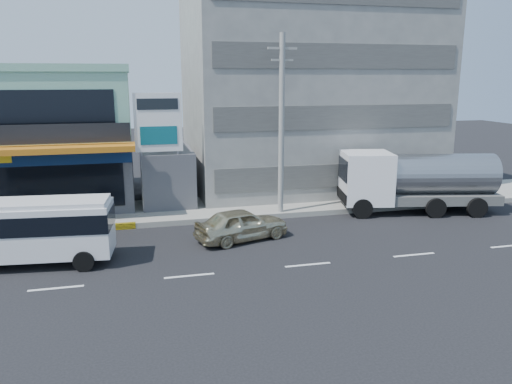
{
  "coord_description": "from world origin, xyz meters",
  "views": [
    {
      "loc": [
        -1.88,
        -18.69,
        7.76
      ],
      "look_at": [
        3.86,
        4.54,
        2.2
      ],
      "focal_mm": 35.0,
      "sensor_mm": 36.0,
      "label": 1
    }
  ],
  "objects_px": {
    "utility_pole_near": "(281,126)",
    "sedan": "(242,224)",
    "concrete_building": "(305,87)",
    "satellite_dish": "(166,149)",
    "billboard": "(158,129)",
    "shop_building": "(30,140)",
    "minibus": "(30,227)",
    "tanker_truck": "(413,180)"
  },
  "relations": [
    {
      "from": "billboard",
      "to": "minibus",
      "type": "height_order",
      "value": "billboard"
    },
    {
      "from": "shop_building",
      "to": "concrete_building",
      "type": "bearing_deg",
      "value": 3.35
    },
    {
      "from": "billboard",
      "to": "satellite_dish",
      "type": "bearing_deg",
      "value": 74.48
    },
    {
      "from": "shop_building",
      "to": "satellite_dish",
      "type": "height_order",
      "value": "shop_building"
    },
    {
      "from": "shop_building",
      "to": "minibus",
      "type": "bearing_deg",
      "value": -81.09
    },
    {
      "from": "satellite_dish",
      "to": "billboard",
      "type": "distance_m",
      "value": 2.31
    },
    {
      "from": "billboard",
      "to": "utility_pole_near",
      "type": "xyz_separation_m",
      "value": [
        6.5,
        -1.8,
        0.22
      ]
    },
    {
      "from": "concrete_building",
      "to": "satellite_dish",
      "type": "bearing_deg",
      "value": -158.2
    },
    {
      "from": "sedan",
      "to": "tanker_truck",
      "type": "distance_m",
      "value": 11.13
    },
    {
      "from": "sedan",
      "to": "tanker_truck",
      "type": "relative_size",
      "value": 0.49
    },
    {
      "from": "minibus",
      "to": "sedan",
      "type": "distance_m",
      "value": 9.36
    },
    {
      "from": "shop_building",
      "to": "utility_pole_near",
      "type": "height_order",
      "value": "utility_pole_near"
    },
    {
      "from": "utility_pole_near",
      "to": "sedan",
      "type": "relative_size",
      "value": 2.18
    },
    {
      "from": "billboard",
      "to": "utility_pole_near",
      "type": "relative_size",
      "value": 0.69
    },
    {
      "from": "satellite_dish",
      "to": "billboard",
      "type": "height_order",
      "value": "billboard"
    },
    {
      "from": "satellite_dish",
      "to": "minibus",
      "type": "bearing_deg",
      "value": -127.32
    },
    {
      "from": "concrete_building",
      "to": "minibus",
      "type": "xyz_separation_m",
      "value": [
        -16.25,
        -12.2,
        -5.34
      ]
    },
    {
      "from": "sedan",
      "to": "satellite_dish",
      "type": "bearing_deg",
      "value": 6.22
    },
    {
      "from": "concrete_building",
      "to": "billboard",
      "type": "bearing_deg",
      "value": -151.08
    },
    {
      "from": "satellite_dish",
      "to": "tanker_truck",
      "type": "distance_m",
      "value": 14.54
    },
    {
      "from": "satellite_dish",
      "to": "sedan",
      "type": "xyz_separation_m",
      "value": [
        3.0,
        -7.08,
        -2.79
      ]
    },
    {
      "from": "shop_building",
      "to": "satellite_dish",
      "type": "distance_m",
      "value": 8.54
    },
    {
      "from": "shop_building",
      "to": "utility_pole_near",
      "type": "relative_size",
      "value": 1.24
    },
    {
      "from": "tanker_truck",
      "to": "minibus",
      "type": "bearing_deg",
      "value": -169.29
    },
    {
      "from": "utility_pole_near",
      "to": "tanker_truck",
      "type": "distance_m",
      "value": 8.44
    },
    {
      "from": "concrete_building",
      "to": "shop_building",
      "type": "bearing_deg",
      "value": -176.65
    },
    {
      "from": "sedan",
      "to": "minibus",
      "type": "bearing_deg",
      "value": 80.18
    },
    {
      "from": "minibus",
      "to": "concrete_building",
      "type": "bearing_deg",
      "value": 36.9
    },
    {
      "from": "concrete_building",
      "to": "tanker_truck",
      "type": "bearing_deg",
      "value": -66.0
    },
    {
      "from": "utility_pole_near",
      "to": "minibus",
      "type": "bearing_deg",
      "value": -159.41
    },
    {
      "from": "shop_building",
      "to": "minibus",
      "type": "xyz_separation_m",
      "value": [
        1.75,
        -11.15,
        -2.34
      ]
    },
    {
      "from": "shop_building",
      "to": "billboard",
      "type": "distance_m",
      "value": 8.92
    },
    {
      "from": "shop_building",
      "to": "tanker_truck",
      "type": "xyz_separation_m",
      "value": [
        21.75,
        -7.37,
        -2.1
      ]
    },
    {
      "from": "billboard",
      "to": "sedan",
      "type": "distance_m",
      "value": 7.57
    },
    {
      "from": "shop_building",
      "to": "tanker_truck",
      "type": "height_order",
      "value": "shop_building"
    },
    {
      "from": "tanker_truck",
      "to": "satellite_dish",
      "type": "bearing_deg",
      "value": 162.18
    },
    {
      "from": "concrete_building",
      "to": "tanker_truck",
      "type": "xyz_separation_m",
      "value": [
        3.75,
        -8.42,
        -5.1
      ]
    },
    {
      "from": "concrete_building",
      "to": "tanker_truck",
      "type": "distance_m",
      "value": 10.54
    },
    {
      "from": "billboard",
      "to": "minibus",
      "type": "distance_m",
      "value": 9.21
    },
    {
      "from": "billboard",
      "to": "minibus",
      "type": "relative_size",
      "value": 1.01
    },
    {
      "from": "shop_building",
      "to": "concrete_building",
      "type": "height_order",
      "value": "concrete_building"
    },
    {
      "from": "billboard",
      "to": "sedan",
      "type": "xyz_separation_m",
      "value": [
        3.5,
        -5.28,
        -4.15
      ]
    }
  ]
}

